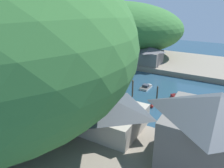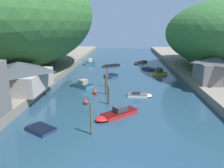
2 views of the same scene
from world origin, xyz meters
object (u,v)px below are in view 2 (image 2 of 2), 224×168
(boat_navy_launch, at_px, (110,76))
(boat_open_rowboat, at_px, (110,66))
(boathouse_shed, at_px, (19,75))
(person_on_quay, at_px, (36,80))
(boat_moored_right, at_px, (116,114))
(channel_buoy_near, at_px, (95,92))
(boat_red_skiff, at_px, (89,63))
(right_bank_cottage, at_px, (216,69))
(boat_far_right_bank, at_px, (140,95))
(boat_yellow_tender, at_px, (81,85))
(boat_near_quay, at_px, (161,73))
(boat_small_dinghy, at_px, (38,128))
(boat_mid_channel, at_px, (140,63))
(boat_far_upstream, at_px, (150,69))
(channel_buoy_far, at_px, (86,102))

(boat_navy_launch, bearing_deg, boat_open_rowboat, -48.11)
(boathouse_shed, distance_m, person_on_quay, 3.29)
(boat_moored_right, relative_size, channel_buoy_near, 4.93)
(boat_moored_right, height_order, person_on_quay, person_on_quay)
(boat_red_skiff, relative_size, channel_buoy_near, 3.40)
(boathouse_shed, height_order, right_bank_cottage, right_bank_cottage)
(right_bank_cottage, bearing_deg, channel_buoy_near, -169.64)
(person_on_quay, bearing_deg, boat_far_right_bank, -98.04)
(boat_moored_right, distance_m, boat_yellow_tender, 14.93)
(boat_far_right_bank, distance_m, boat_near_quay, 17.23)
(boathouse_shed, bearing_deg, boat_yellow_tender, 38.15)
(boathouse_shed, relative_size, boat_red_skiff, 2.51)
(boat_small_dinghy, relative_size, boat_mid_channel, 0.67)
(boat_yellow_tender, distance_m, boat_navy_launch, 9.71)
(right_bank_cottage, relative_size, boat_far_upstream, 1.71)
(boathouse_shed, bearing_deg, boat_mid_channel, 57.46)
(boat_far_right_bank, distance_m, boat_mid_channel, 31.23)
(boat_small_dinghy, relative_size, boat_far_right_bank, 1.04)
(channel_buoy_far, bearing_deg, boat_open_rowboat, 87.05)
(channel_buoy_near, bearing_deg, boat_mid_channel, 72.80)
(boat_navy_launch, bearing_deg, channel_buoy_far, 120.50)
(channel_buoy_near, bearing_deg, person_on_quay, 177.70)
(boat_navy_launch, distance_m, boat_red_skiff, 17.11)
(boat_near_quay, distance_m, boat_mid_channel, 15.46)
(right_bank_cottage, height_order, boat_far_upstream, right_bank_cottage)
(channel_buoy_far, bearing_deg, boat_far_right_bank, 26.80)
(boat_small_dinghy, relative_size, boat_yellow_tender, 0.85)
(boat_far_right_bank, bearing_deg, boat_yellow_tender, -113.05)
(right_bank_cottage, xyz_separation_m, boat_far_upstream, (-9.41, 17.24, -3.45))
(boat_navy_launch, relative_size, person_on_quay, 2.24)
(right_bank_cottage, height_order, boat_mid_channel, right_bank_cottage)
(boat_moored_right, bearing_deg, boat_mid_channel, -48.95)
(boat_near_quay, height_order, channel_buoy_far, boat_near_quay)
(boat_navy_launch, bearing_deg, right_bank_cottage, -166.69)
(right_bank_cottage, distance_m, person_on_quay, 31.01)
(boat_yellow_tender, bearing_deg, channel_buoy_far, -131.35)
(boat_near_quay, xyz_separation_m, boat_red_skiff, (-18.75, 12.74, -0.01))
(boathouse_shed, bearing_deg, boat_open_rowboat, 65.92)
(boat_small_dinghy, relative_size, channel_buoy_far, 4.27)
(boat_open_rowboat, relative_size, person_on_quay, 3.15)
(right_bank_cottage, height_order, boat_open_rowboat, right_bank_cottage)
(boat_far_upstream, bearing_deg, boat_open_rowboat, -63.19)
(boat_far_upstream, bearing_deg, boathouse_shed, 4.32)
(channel_buoy_near, bearing_deg, boat_moored_right, -66.93)
(boathouse_shed, height_order, boat_mid_channel, boathouse_shed)
(boat_open_rowboat, height_order, boat_navy_launch, boat_navy_launch)
(boat_navy_launch, relative_size, channel_buoy_near, 3.30)
(channel_buoy_near, bearing_deg, channel_buoy_far, -98.27)
(boat_small_dinghy, relative_size, channel_buoy_near, 3.62)
(boat_moored_right, distance_m, channel_buoy_far, 6.14)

